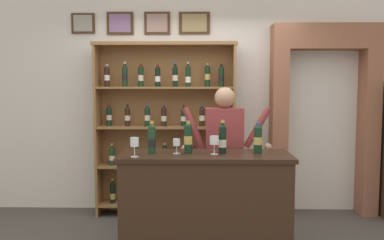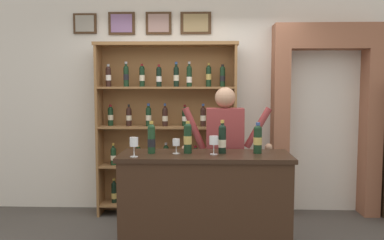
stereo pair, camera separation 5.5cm
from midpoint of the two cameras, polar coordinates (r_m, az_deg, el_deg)
back_wall at (r=5.28m, az=1.02°, el=4.45°), size 12.00×0.19×3.16m
wine_shelf at (r=5.04m, az=-3.27°, el=-0.58°), size 1.75×0.33×2.15m
archway_doorway at (r=5.36m, az=18.44°, el=1.50°), size 1.32×0.45×2.37m
tasting_counter at (r=3.84m, az=2.24°, el=-12.17°), size 1.58×0.58×1.00m
shopkeeper at (r=4.28m, az=5.05°, el=-3.63°), size 0.96×0.22×1.61m
tasting_bottle_vin_santo at (r=3.74m, az=-5.36°, el=-2.59°), size 0.07×0.07×0.30m
tasting_bottle_prosecco at (r=3.73m, az=-0.18°, el=-2.48°), size 0.08×0.08×0.30m
tasting_bottle_super_tuscan at (r=3.75m, az=4.74°, el=-2.61°), size 0.07×0.07×0.31m
tasting_bottle_grappa at (r=3.78m, az=9.71°, el=-2.57°), size 0.08×0.08×0.29m
wine_glass_right at (r=3.58m, az=-7.80°, el=-3.20°), size 0.07×0.07×0.17m
wine_glass_spare at (r=3.67m, az=3.54°, el=-2.96°), size 0.08×0.08×0.17m
wine_glass_left at (r=3.72m, az=-1.83°, el=-3.27°), size 0.07×0.07×0.14m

